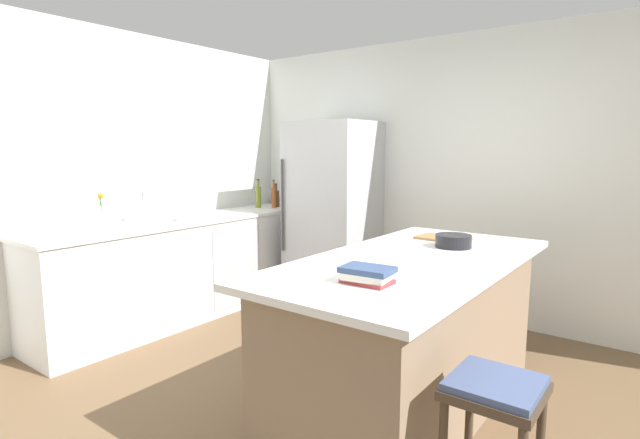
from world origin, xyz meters
name	(u,v)px	position (x,y,z in m)	size (l,w,h in m)	color
ground_plane	(321,416)	(0.00, 0.00, 0.00)	(7.20, 7.20, 0.00)	brown
wall_rear	(467,179)	(0.00, 2.25, 1.30)	(6.00, 0.10, 2.60)	silver
wall_left	(92,182)	(-2.45, 0.00, 1.30)	(0.10, 6.00, 2.60)	silver
counter_run_left	(187,267)	(-2.09, 0.68, 0.47)	(0.64, 2.87, 0.93)	white
kitchen_island	(410,332)	(0.36, 0.43, 0.47)	(1.04, 2.15, 0.93)	#8E755B
refrigerator	(333,214)	(-1.24, 1.85, 0.92)	(0.81, 0.72, 1.84)	#B7BABF
bar_stool	(494,408)	(1.08, -0.27, 0.54)	(0.36, 0.36, 0.66)	#473828
sink_faucet	(144,205)	(-2.14, 0.29, 1.09)	(0.15, 0.05, 0.30)	silver
flower_vase	(102,219)	(-2.03, -0.16, 1.03)	(0.09, 0.09, 0.31)	silver
paper_towel_roll	(179,206)	(-2.04, 0.58, 1.06)	(0.14, 0.14, 0.31)	gray
soda_bottle	(284,195)	(-2.02, 1.99, 1.05)	(0.07, 0.07, 0.30)	silver
syrup_bottle	(276,198)	(-2.05, 1.90, 1.03)	(0.07, 0.07, 0.26)	#5B3319
vinegar_bottle	(274,197)	(-2.01, 1.81, 1.06)	(0.05, 0.05, 0.31)	#994C23
olive_oil_bottle	(258,196)	(-2.14, 1.71, 1.06)	(0.06, 0.06, 0.32)	olive
cookbook_stack	(367,275)	(0.43, -0.20, 0.98)	(0.26, 0.19, 0.08)	#A83338
mixing_bowl	(453,241)	(0.43, 0.89, 0.98)	(0.24, 0.24, 0.08)	black
cutting_board	(443,238)	(0.26, 1.11, 0.94)	(0.37, 0.24, 0.02)	#9E7042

